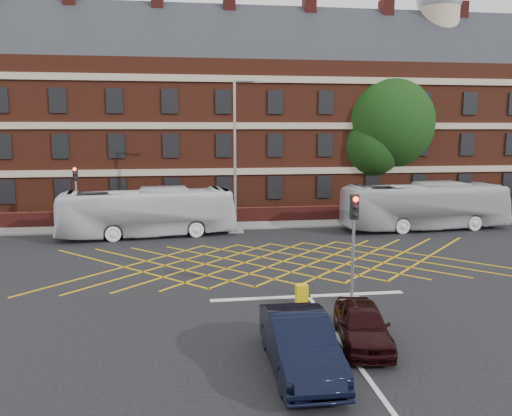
{
  "coord_description": "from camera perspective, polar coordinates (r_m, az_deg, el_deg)",
  "views": [
    {
      "loc": [
        -4.75,
        -22.52,
        6.73
      ],
      "look_at": [
        -1.47,
        1.5,
        2.9
      ],
      "focal_mm": 35.0,
      "sensor_mm": 36.0,
      "label": 1
    }
  ],
  "objects": [
    {
      "name": "stop_line",
      "position": [
        20.72,
        6.0,
        -9.99
      ],
      "size": [
        8.0,
        0.3,
        0.02
      ],
      "primitive_type": "cube",
      "color": "silver",
      "rests_on": "ground"
    },
    {
      "name": "car_navy",
      "position": [
        14.57,
        5.04,
        -15.12
      ],
      "size": [
        1.67,
        4.78,
        1.57
      ],
      "primitive_type": "imported",
      "rotation": [
        0.0,
        0.0,
        0.0
      ],
      "color": "black",
      "rests_on": "ground"
    },
    {
      "name": "ground",
      "position": [
        23.98,
        4.01,
        -7.34
      ],
      "size": [
        120.0,
        120.0,
        0.0
      ],
      "primitive_type": "plane",
      "color": "black",
      "rests_on": "ground"
    },
    {
      "name": "centre_line",
      "position": [
        14.98,
        12.2,
        -17.88
      ],
      "size": [
        0.15,
        14.0,
        0.02
      ],
      "primitive_type": "cube",
      "color": "silver",
      "rests_on": "ground"
    },
    {
      "name": "far_pavement",
      "position": [
        35.48,
        0.07,
        -1.85
      ],
      "size": [
        60.0,
        3.0,
        0.12
      ],
      "primitive_type": "cube",
      "color": "slate",
      "rests_on": "ground"
    },
    {
      "name": "bus_left",
      "position": [
        32.28,
        -12.27,
        -0.49
      ],
      "size": [
        11.25,
        3.85,
        3.07
      ],
      "primitive_type": "imported",
      "rotation": [
        0.0,
        0.0,
        1.69
      ],
      "color": "silver",
      "rests_on": "ground"
    },
    {
      "name": "direction_signs",
      "position": [
        35.97,
        -20.61,
        -0.15
      ],
      "size": [
        1.1,
        0.16,
        2.2
      ],
      "color": "gray",
      "rests_on": "ground"
    },
    {
      "name": "boundary_wall",
      "position": [
        36.37,
        -0.15,
        -0.8
      ],
      "size": [
        56.0,
        0.5,
        1.1
      ],
      "primitive_type": "cube",
      "color": "#531916",
      "rests_on": "ground"
    },
    {
      "name": "car_maroon",
      "position": [
        16.49,
        12.06,
        -12.86
      ],
      "size": [
        2.14,
        4.01,
        1.3
      ],
      "primitive_type": "imported",
      "rotation": [
        0.0,
        0.0,
        -0.17
      ],
      "color": "black",
      "rests_on": "ground"
    },
    {
      "name": "box_junction_hatching",
      "position": [
        25.86,
        3.1,
        -6.09
      ],
      "size": [
        8.22,
        8.22,
        0.02
      ],
      "primitive_type": "cube",
      "rotation": [
        0.0,
        0.0,
        0.79
      ],
      "color": "#CC990C",
      "rests_on": "ground"
    },
    {
      "name": "utility_cabinet",
      "position": [
        19.61,
        5.24,
        -9.86
      ],
      "size": [
        0.45,
        0.39,
        0.82
      ],
      "primitive_type": "cube",
      "color": "#DEB60D",
      "rests_on": "ground"
    },
    {
      "name": "victorian_building",
      "position": [
        44.81,
        -1.39,
        10.39
      ],
      "size": [
        51.0,
        12.17,
        20.4
      ],
      "color": "#572316",
      "rests_on": "ground"
    },
    {
      "name": "bus_right",
      "position": [
        35.64,
        18.73,
        0.21
      ],
      "size": [
        11.57,
        3.38,
        3.18
      ],
      "primitive_type": "imported",
      "rotation": [
        0.0,
        0.0,
        1.63
      ],
      "color": "silver",
      "rests_on": "ground"
    },
    {
      "name": "traffic_light_far",
      "position": [
        35.6,
        -19.78,
        0.43
      ],
      "size": [
        0.7,
        0.7,
        4.27
      ],
      "color": "slate",
      "rests_on": "ground"
    },
    {
      "name": "deciduous_tree",
      "position": [
        43.6,
        14.37,
        8.6
      ],
      "size": [
        8.25,
        8.19,
        11.31
      ],
      "color": "black",
      "rests_on": "ground"
    },
    {
      "name": "traffic_light_near",
      "position": [
        19.75,
        11.0,
        -5.75
      ],
      "size": [
        0.7,
        0.7,
        4.27
      ],
      "color": "slate",
      "rests_on": "ground"
    },
    {
      "name": "street_lamp",
      "position": [
        32.6,
        -2.3,
        3.22
      ],
      "size": [
        2.25,
        1.0,
        9.83
      ],
      "color": "slate",
      "rests_on": "ground"
    }
  ]
}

